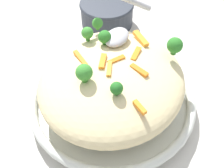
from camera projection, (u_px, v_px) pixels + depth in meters
name	position (u px, v px, depth m)	size (l,w,h in m)	color
ground_plane	(112.00, 107.00, 0.59)	(2.40, 2.40, 0.00)	beige
serving_bowl	(112.00, 101.00, 0.57)	(0.31, 0.31, 0.04)	silver
pasta_mound	(112.00, 82.00, 0.53)	(0.27, 0.25, 0.08)	beige
carrot_piece_0	(140.00, 107.00, 0.45)	(0.03, 0.01, 0.01)	orange
carrot_piece_1	(136.00, 54.00, 0.52)	(0.03, 0.01, 0.01)	orange
carrot_piece_2	(104.00, 60.00, 0.51)	(0.03, 0.01, 0.01)	orange
carrot_piece_3	(117.00, 60.00, 0.51)	(0.03, 0.01, 0.01)	orange
carrot_piece_4	(141.00, 38.00, 0.55)	(0.04, 0.01, 0.01)	orange
carrot_piece_5	(80.00, 58.00, 0.52)	(0.04, 0.01, 0.01)	orange
carrot_piece_6	(139.00, 71.00, 0.50)	(0.03, 0.01, 0.01)	orange
carrot_piece_7	(111.00, 70.00, 0.49)	(0.03, 0.01, 0.01)	orange
broccoli_floret_0	(105.00, 37.00, 0.53)	(0.02, 0.02, 0.03)	#296820
broccoli_floret_1	(117.00, 88.00, 0.46)	(0.02, 0.02, 0.02)	#205B1C
broccoli_floret_2	(87.00, 33.00, 0.54)	(0.02, 0.02, 0.03)	#377928
broccoli_floret_3	(97.00, 23.00, 0.57)	(0.02, 0.02, 0.02)	#377928
broccoli_floret_4	(175.00, 45.00, 0.52)	(0.03, 0.03, 0.03)	#296820
broccoli_floret_5	(84.00, 73.00, 0.47)	(0.03, 0.03, 0.03)	#377928
serving_spoon	(114.00, 19.00, 0.55)	(0.14, 0.14, 0.10)	#B7B7BC
companion_bowl	(107.00, 12.00, 0.74)	(0.13, 0.13, 0.06)	#333842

